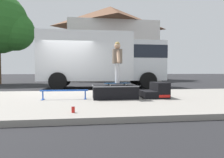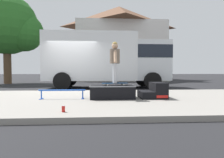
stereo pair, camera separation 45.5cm
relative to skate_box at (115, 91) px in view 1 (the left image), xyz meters
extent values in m
plane|color=black|center=(-1.77, 3.08, -0.33)|extent=(140.00, 140.00, 0.00)
cube|color=gray|center=(-1.77, 0.08, -0.27)|extent=(50.00, 5.00, 0.12)
cube|color=black|center=(0.00, 0.00, -0.01)|extent=(1.31, 0.80, 0.40)
cube|color=gray|center=(0.00, 0.00, 0.17)|extent=(1.33, 0.82, 0.03)
cube|color=black|center=(1.04, 0.00, -0.11)|extent=(0.39, 0.79, 0.21)
cube|color=black|center=(1.43, 0.00, 0.02)|extent=(0.39, 0.79, 0.47)
cube|color=red|center=(1.43, -0.40, -0.13)|extent=(0.34, 0.01, 0.08)
cylinder|color=blue|center=(-1.49, -0.04, 0.05)|extent=(1.37, 0.04, 0.04)
cylinder|color=blue|center=(-2.10, -0.04, -0.08)|extent=(0.04, 0.04, 0.26)
cube|color=blue|center=(-2.10, -0.04, -0.21)|extent=(0.06, 0.28, 0.01)
cylinder|color=blue|center=(-0.89, -0.04, -0.08)|extent=(0.04, 0.04, 0.26)
cube|color=blue|center=(-0.89, -0.04, -0.21)|extent=(0.06, 0.28, 0.01)
cube|color=navy|center=(0.08, -0.02, 0.25)|extent=(0.80, 0.31, 0.02)
cylinder|color=silver|center=(0.32, 0.10, 0.21)|extent=(0.06, 0.04, 0.05)
cylinder|color=silver|center=(0.34, -0.07, 0.21)|extent=(0.06, 0.04, 0.05)
cylinder|color=silver|center=(-0.18, 0.03, 0.21)|extent=(0.06, 0.04, 0.05)
cylinder|color=silver|center=(-0.15, -0.15, 0.21)|extent=(0.06, 0.04, 0.05)
cylinder|color=silver|center=(0.08, 0.05, 0.55)|extent=(0.12, 0.12, 0.59)
cylinder|color=silver|center=(0.08, -0.10, 0.55)|extent=(0.12, 0.12, 0.59)
cylinder|color=#726051|center=(0.08, -0.02, 1.06)|extent=(0.30, 0.30, 0.43)
cylinder|color=tan|center=(0.08, 0.17, 1.05)|extent=(0.09, 0.26, 0.41)
cylinder|color=tan|center=(0.08, -0.21, 1.05)|extent=(0.09, 0.26, 0.41)
sphere|color=tan|center=(0.08, -0.02, 1.37)|extent=(0.19, 0.19, 0.19)
sphere|color=tan|center=(0.08, -0.02, 1.42)|extent=(0.15, 0.15, 0.15)
cylinder|color=red|center=(-1.11, -1.93, -0.15)|extent=(0.07, 0.07, 0.12)
cylinder|color=silver|center=(-1.11, -1.93, -0.09)|extent=(0.06, 0.06, 0.00)
cube|color=silver|center=(-0.89, 5.28, 1.42)|extent=(5.00, 2.35, 2.60)
cube|color=silver|center=(2.56, 5.28, 1.22)|extent=(1.90, 2.16, 2.20)
cube|color=black|center=(2.56, 5.28, 1.70)|extent=(1.92, 2.19, 0.70)
cylinder|color=black|center=(2.41, 6.45, 0.12)|extent=(0.90, 0.28, 0.90)
cylinder|color=black|center=(2.41, 4.10, 0.12)|extent=(0.90, 0.28, 0.90)
cylinder|color=black|center=(-2.28, 6.45, 0.12)|extent=(0.90, 0.28, 0.90)
cylinder|color=black|center=(-2.28, 4.10, 0.12)|extent=(0.90, 0.28, 0.90)
sphere|color=#286623|center=(-6.27, 9.59, 3.67)|extent=(2.99, 2.99, 2.99)
cube|color=silver|center=(1.85, 16.25, 2.67)|extent=(9.00, 7.50, 6.00)
cube|color=#B2ADA3|center=(1.85, 12.25, 1.07)|extent=(9.00, 0.50, 2.80)
pyramid|color=brown|center=(1.85, 16.25, 6.87)|extent=(9.54, 7.95, 2.40)
camera|label=1|loc=(-0.83, -5.75, 0.59)|focal=30.68mm
camera|label=2|loc=(-0.38, -5.79, 0.59)|focal=30.68mm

